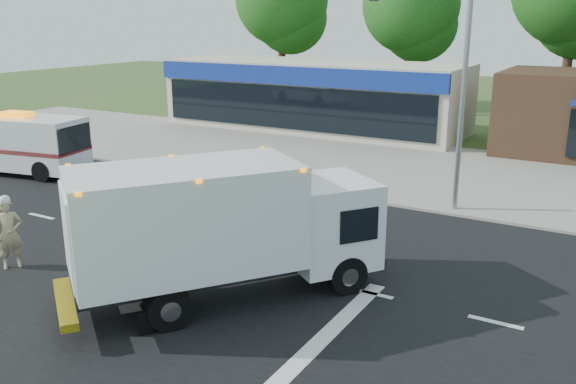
% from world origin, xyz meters
% --- Properties ---
extents(ground, '(120.00, 120.00, 0.00)m').
position_xyz_m(ground, '(0.00, 0.00, 0.00)').
color(ground, '#385123').
rests_on(ground, ground).
extents(road_asphalt, '(60.00, 14.00, 0.02)m').
position_xyz_m(road_asphalt, '(0.00, 0.00, 0.00)').
color(road_asphalt, black).
rests_on(road_asphalt, ground).
extents(sidewalk, '(60.00, 2.40, 0.12)m').
position_xyz_m(sidewalk, '(0.00, 8.20, 0.06)').
color(sidewalk, gray).
rests_on(sidewalk, ground).
extents(parking_apron, '(60.00, 9.00, 0.02)m').
position_xyz_m(parking_apron, '(0.00, 14.00, 0.01)').
color(parking_apron, gray).
rests_on(parking_apron, ground).
extents(lane_markings, '(55.20, 7.00, 0.01)m').
position_xyz_m(lane_markings, '(1.35, -1.35, 0.02)').
color(lane_markings, silver).
rests_on(lane_markings, road_asphalt).
extents(ems_box_truck, '(6.37, 7.46, 3.35)m').
position_xyz_m(ems_box_truck, '(0.04, -1.98, 1.93)').
color(ems_box_truck, black).
rests_on(ems_box_truck, ground).
extents(emergency_worker, '(0.78, 0.84, 2.04)m').
position_xyz_m(emergency_worker, '(-6.01, -3.31, 1.00)').
color(emergency_worker, tan).
rests_on(emergency_worker, ground).
extents(ambulance_van, '(5.98, 3.20, 2.67)m').
position_xyz_m(ambulance_van, '(-14.61, 3.74, 1.35)').
color(ambulance_van, white).
rests_on(ambulance_van, ground).
extents(retail_strip_mall, '(18.00, 6.20, 4.00)m').
position_xyz_m(retail_strip_mall, '(-9.00, 19.93, 2.01)').
color(retail_strip_mall, beige).
rests_on(retail_strip_mall, ground).
extents(traffic_signal_pole, '(3.51, 0.25, 8.00)m').
position_xyz_m(traffic_signal_pole, '(2.35, 7.60, 4.92)').
color(traffic_signal_pole, gray).
rests_on(traffic_signal_pole, ground).
extents(background_trees, '(36.77, 7.39, 12.10)m').
position_xyz_m(background_trees, '(-0.85, 28.16, 7.38)').
color(background_trees, '#332114').
rests_on(background_trees, ground).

